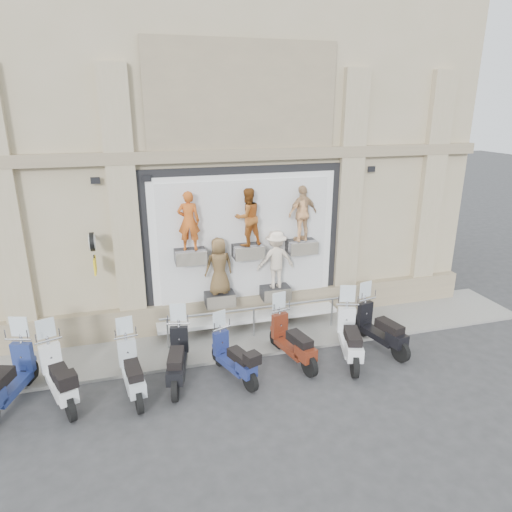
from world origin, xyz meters
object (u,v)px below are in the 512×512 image
Objects in this scene: scooter_d at (177,349)px; scooter_e at (233,349)px; guard_rail at (254,323)px; scooter_g at (351,328)px; scooter_h at (381,320)px; clock_sign_bracket at (93,247)px; scooter_c at (131,362)px; scooter_f at (293,332)px; scooter_a at (6,370)px; scooter_b at (57,367)px.

scooter_e is (1.26, -0.22, -0.08)m from scooter_d.
guard_rail is 2.65m from scooter_g.
scooter_d is at bearing -165.64° from scooter_g.
scooter_e is 0.90× the size of scooter_h.
clock_sign_bracket is 6.57m from scooter_g.
guard_rail is at bearing 44.98° from scooter_d.
guard_rail is 2.79× the size of scooter_e.
scooter_h is (3.02, -1.41, 0.36)m from guard_rail.
scooter_d is 1.29m from scooter_e.
scooter_c is 0.96× the size of scooter_d.
scooter_d reaches higher than scooter_f.
scooter_a reaches higher than scooter_d.
scooter_b is (-4.73, -1.53, 0.38)m from guard_rail.
scooter_b is 1.04× the size of scooter_f.
scooter_a is at bearing 166.82° from scooter_f.
scooter_e is (2.27, 0.00, -0.05)m from scooter_c.
scooter_b reaches higher than scooter_e.
scooter_a is 6.33m from scooter_f.
scooter_c is 0.92× the size of scooter_g.
scooter_h reaches higher than scooter_e.
scooter_d is 5.23m from scooter_h.
scooter_g reaches higher than scooter_d.
scooter_a reaches higher than scooter_e.
scooter_h is (1.01, 0.28, -0.04)m from scooter_g.
scooter_g is (4.22, -0.23, 0.04)m from scooter_d.
scooter_h is (6.24, 0.26, 0.03)m from scooter_c.
scooter_f is at bearing -10.29° from scooter_e.
scooter_b is 3.78m from scooter_e.
scooter_a is at bearing 166.01° from scooter_c.
clock_sign_bracket reaches higher than scooter_e.
scooter_b is at bearing 157.65° from scooter_e.
scooter_a is at bearing -134.54° from clock_sign_bracket.
scooter_e is 1.58m from scooter_f.
scooter_f is 1.43m from scooter_g.
clock_sign_bracket is 7.43m from scooter_h.
scooter_a reaches higher than scooter_g.
scooter_e is at bearing 15.40° from scooter_a.
scooter_g is at bearing -20.51° from scooter_e.
scooter_a is 1.07× the size of scooter_f.
scooter_c reaches higher than scooter_e.
scooter_e is at bearing -21.82° from scooter_b.
guard_rail is at bearing 19.76° from scooter_c.
guard_rail is at bearing -1.74° from scooter_b.
scooter_c is at bearing -152.61° from guard_rail.
scooter_f is 2.42m from scooter_h.
scooter_d is at bearing 17.79° from scooter_a.
guard_rail is 3.65m from scooter_c.
scooter_b is at bearing -112.48° from clock_sign_bracket.
scooter_c is 5.23m from scooter_g.
clock_sign_bracket reaches higher than guard_rail.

